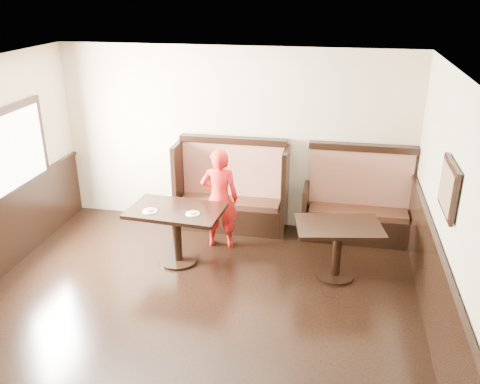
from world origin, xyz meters
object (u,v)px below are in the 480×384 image
(booth_main, at_px, (232,196))
(child, at_px, (220,199))
(booth_neighbor, at_px, (358,208))
(table_neighbor, at_px, (338,238))
(table_main, at_px, (176,221))

(booth_main, height_order, child, child)
(booth_neighbor, xyz_separation_m, table_neighbor, (-0.28, -1.21, 0.09))
(table_main, bearing_deg, booth_neighbor, 30.78)
(table_neighbor, relative_size, child, 0.80)
(table_neighbor, xyz_separation_m, child, (-1.71, 0.55, 0.18))
(booth_neighbor, distance_m, table_neighbor, 1.24)
(booth_main, xyz_separation_m, table_main, (-0.52, -1.24, 0.09))
(booth_neighbor, bearing_deg, booth_main, 179.95)
(booth_main, bearing_deg, child, -93.54)
(table_main, distance_m, table_neighbor, 2.18)
(booth_neighbor, relative_size, table_neighbor, 1.37)
(table_neighbor, bearing_deg, booth_main, 133.56)
(table_main, bearing_deg, booth_main, 71.55)
(booth_neighbor, bearing_deg, table_neighbor, -103.25)
(booth_neighbor, distance_m, child, 2.11)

